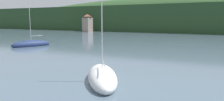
{
  "coord_description": "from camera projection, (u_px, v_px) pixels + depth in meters",
  "views": [
    {
      "loc": [
        12.57,
        18.26,
        5.64
      ],
      "look_at": [
        0.0,
        43.81,
        1.41
      ],
      "focal_mm": 33.64,
      "sensor_mm": 36.0,
      "label": 1
    }
  ],
  "objects": [
    {
      "name": "wooded_hillside",
      "position": [
        185.0,
        21.0,
        110.49
      ],
      "size": [
        352.0,
        50.47,
        28.94
      ],
      "color": "#264223",
      "rests_on": "ground_plane"
    },
    {
      "name": "sailboat_near_4",
      "position": [
        102.0,
        77.0,
        19.04
      ],
      "size": [
        6.44,
        7.88,
        10.51
      ],
      "rotation": [
        0.0,
        0.0,
        2.16
      ],
      "color": "white",
      "rests_on": "ground_plane"
    },
    {
      "name": "sailboat_mid_0",
      "position": [
        31.0,
        44.0,
        44.38
      ],
      "size": [
        5.41,
        8.22,
        11.99
      ],
      "rotation": [
        0.0,
        0.0,
        4.28
      ],
      "color": "navy",
      "rests_on": "ground_plane"
    },
    {
      "name": "shore_building_west",
      "position": [
        87.0,
        23.0,
        96.2
      ],
      "size": [
        3.39,
        4.46,
        8.04
      ],
      "color": "gray",
      "rests_on": "ground_plane"
    }
  ]
}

